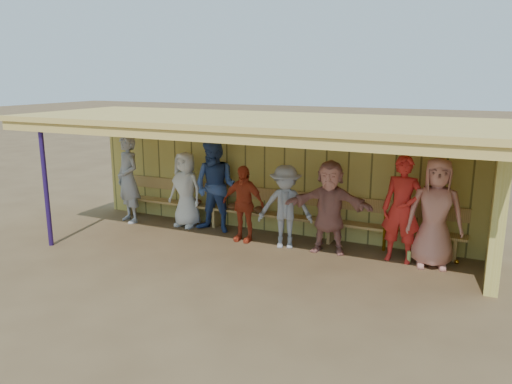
% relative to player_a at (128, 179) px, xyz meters
% --- Properties ---
extents(ground, '(90.00, 90.00, 0.00)m').
position_rel_player_a_xyz_m(ground, '(3.25, -0.57, -0.98)').
color(ground, brown).
rests_on(ground, ground).
extents(player_a, '(0.85, 0.73, 1.97)m').
position_rel_player_a_xyz_m(player_a, '(0.00, 0.00, 0.00)').
color(player_a, '#92959A').
rests_on(player_a, ground).
extents(player_b, '(0.86, 0.61, 1.65)m').
position_rel_player_a_xyz_m(player_b, '(1.35, 0.24, -0.16)').
color(player_b, silver).
rests_on(player_b, ground).
extents(player_c, '(0.96, 0.76, 1.95)m').
position_rel_player_a_xyz_m(player_c, '(2.13, 0.17, -0.01)').
color(player_c, '#314B88').
rests_on(player_c, ground).
extents(player_d, '(0.90, 0.39, 1.53)m').
position_rel_player_a_xyz_m(player_d, '(2.92, -0.12, -0.22)').
color(player_d, '#B6391D').
rests_on(player_d, ground).
extents(player_e, '(1.17, 0.90, 1.60)m').
position_rel_player_a_xyz_m(player_e, '(3.83, -0.15, -0.18)').
color(player_e, gray).
rests_on(player_e, ground).
extents(player_f, '(1.66, 0.71, 1.74)m').
position_rel_player_a_xyz_m(player_f, '(4.66, -0.05, -0.12)').
color(player_f, '#B77367').
rests_on(player_f, ground).
extents(player_g, '(0.72, 0.49, 1.90)m').
position_rel_player_a_xyz_m(player_g, '(5.95, 0.02, -0.03)').
color(player_g, red).
rests_on(player_g, ground).
extents(player_h, '(1.02, 0.75, 1.90)m').
position_rel_player_a_xyz_m(player_h, '(6.50, 0.01, -0.03)').
color(player_h, tan).
rests_on(player_h, ground).
extents(dugout_structure, '(8.80, 3.20, 2.50)m').
position_rel_player_a_xyz_m(dugout_structure, '(3.64, 0.11, 0.71)').
color(dugout_structure, tan).
rests_on(dugout_structure, ground).
extents(bench, '(7.60, 0.34, 0.93)m').
position_rel_player_a_xyz_m(bench, '(3.25, 0.54, -0.46)').
color(bench, tan).
rests_on(bench, ground).
extents(dugout_equipment, '(5.63, 0.62, 0.80)m').
position_rel_player_a_xyz_m(dugout_equipment, '(2.99, 0.41, -0.49)').
color(dugout_equipment, gold).
rests_on(dugout_equipment, ground).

